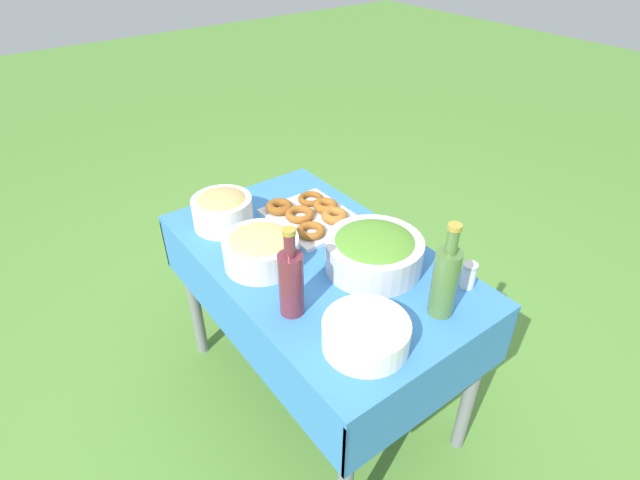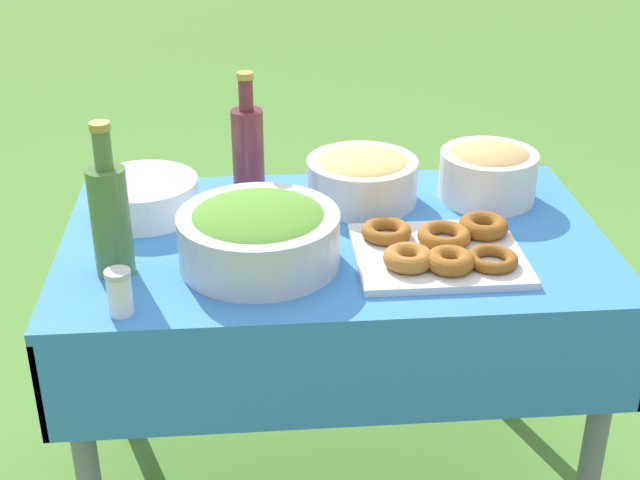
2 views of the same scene
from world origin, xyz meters
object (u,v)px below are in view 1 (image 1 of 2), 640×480
(pasta_bowl, at_px, (261,248))
(wine_bottle, at_px, (291,281))
(salad_bowl, at_px, (374,251))
(bread_bowl, at_px, (222,209))
(donut_platter, at_px, (311,215))
(plate_stack, at_px, (366,334))
(olive_oil_bottle, at_px, (445,280))

(pasta_bowl, distance_m, wine_bottle, 0.27)
(salad_bowl, height_order, bread_bowl, bread_bowl)
(donut_platter, relative_size, wine_bottle, 1.15)
(plate_stack, bearing_deg, bread_bowl, -178.33)
(pasta_bowl, height_order, bread_bowl, bread_bowl)
(salad_bowl, xyz_separation_m, pasta_bowl, (-0.25, -0.29, -0.00))
(salad_bowl, distance_m, wine_bottle, 0.35)
(donut_platter, bearing_deg, wine_bottle, -42.07)
(donut_platter, xyz_separation_m, wine_bottle, (0.39, -0.35, 0.10))
(salad_bowl, bearing_deg, wine_bottle, -87.25)
(pasta_bowl, relative_size, bread_bowl, 1.15)
(pasta_bowl, height_order, donut_platter, pasta_bowl)
(pasta_bowl, xyz_separation_m, olive_oil_bottle, (0.54, 0.31, 0.06))
(olive_oil_bottle, height_order, wine_bottle, olive_oil_bottle)
(olive_oil_bottle, height_order, bread_bowl, olive_oil_bottle)
(salad_bowl, relative_size, pasta_bowl, 1.27)
(donut_platter, bearing_deg, salad_bowl, -1.25)
(wine_bottle, relative_size, bread_bowl, 1.33)
(pasta_bowl, relative_size, wine_bottle, 0.86)
(plate_stack, relative_size, bread_bowl, 1.09)
(wine_bottle, bearing_deg, pasta_bowl, 168.66)
(salad_bowl, relative_size, plate_stack, 1.33)
(plate_stack, height_order, olive_oil_bottle, olive_oil_bottle)
(plate_stack, relative_size, olive_oil_bottle, 0.78)
(salad_bowl, bearing_deg, plate_stack, -45.25)
(plate_stack, bearing_deg, olive_oil_bottle, 83.28)
(donut_platter, bearing_deg, pasta_bowl, -66.94)
(olive_oil_bottle, xyz_separation_m, bread_bowl, (-0.83, -0.30, -0.05))
(pasta_bowl, distance_m, bread_bowl, 0.30)
(salad_bowl, distance_m, olive_oil_bottle, 0.29)
(wine_bottle, bearing_deg, plate_stack, 19.85)
(pasta_bowl, bearing_deg, plate_stack, 3.83)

